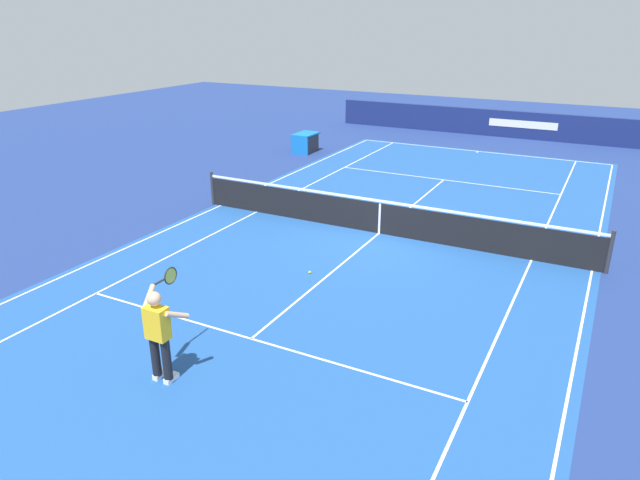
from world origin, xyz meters
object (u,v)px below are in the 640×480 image
at_px(tennis_net, 380,217).
at_px(tennis_ball, 310,272).
at_px(tennis_player_near, 159,331).
at_px(equipment_cart_tarped, 306,143).

xyz_separation_m(tennis_net, tennis_ball, (3.29, -0.43, -0.46)).
bearing_deg(tennis_ball, tennis_player_near, -1.51).
distance_m(tennis_player_near, equipment_cart_tarped, 17.46).
bearing_deg(tennis_net, tennis_ball, -7.52).
bearing_deg(tennis_net, tennis_player_near, -3.95).
relative_size(tennis_net, equipment_cart_tarped, 9.36).
bearing_deg(tennis_net, equipment_cart_tarped, -139.80).
relative_size(tennis_player_near, tennis_ball, 25.71).
height_order(tennis_net, tennis_player_near, tennis_player_near).
relative_size(tennis_player_near, equipment_cart_tarped, 1.36).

